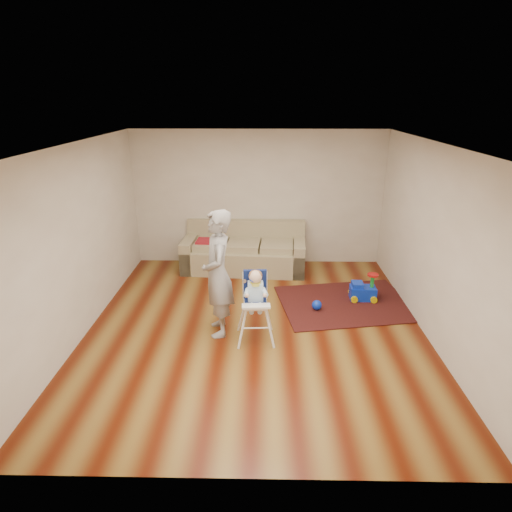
{
  "coord_description": "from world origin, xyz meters",
  "views": [
    {
      "loc": [
        0.12,
        -5.69,
        3.3
      ],
      "look_at": [
        0.0,
        0.4,
        1.0
      ],
      "focal_mm": 30.0,
      "sensor_mm": 36.0,
      "label": 1
    }
  ],
  "objects_px": {
    "sofa": "(244,247)",
    "ride_on_toy": "(363,286)",
    "side_table": "(197,254)",
    "toy_ball": "(317,305)",
    "high_chair": "(255,307)",
    "adult": "(218,274)"
  },
  "relations": [
    {
      "from": "sofa",
      "to": "high_chair",
      "type": "height_order",
      "value": "high_chair"
    },
    {
      "from": "side_table",
      "to": "toy_ball",
      "type": "distance_m",
      "value": 2.96
    },
    {
      "from": "sofa",
      "to": "ride_on_toy",
      "type": "bearing_deg",
      "value": -28.79
    },
    {
      "from": "side_table",
      "to": "adult",
      "type": "distance_m",
      "value": 2.8
    },
    {
      "from": "toy_ball",
      "to": "adult",
      "type": "bearing_deg",
      "value": -155.63
    },
    {
      "from": "ride_on_toy",
      "to": "adult",
      "type": "distance_m",
      "value": 2.68
    },
    {
      "from": "side_table",
      "to": "ride_on_toy",
      "type": "distance_m",
      "value": 3.42
    },
    {
      "from": "side_table",
      "to": "high_chair",
      "type": "height_order",
      "value": "high_chair"
    },
    {
      "from": "side_table",
      "to": "high_chair",
      "type": "relative_size",
      "value": 0.46
    },
    {
      "from": "side_table",
      "to": "adult",
      "type": "bearing_deg",
      "value": -74.83
    },
    {
      "from": "toy_ball",
      "to": "high_chair",
      "type": "relative_size",
      "value": 0.15
    },
    {
      "from": "ride_on_toy",
      "to": "high_chair",
      "type": "xyz_separation_m",
      "value": [
        -1.81,
        -1.29,
        0.27
      ]
    },
    {
      "from": "sofa",
      "to": "side_table",
      "type": "height_order",
      "value": "sofa"
    },
    {
      "from": "toy_ball",
      "to": "high_chair",
      "type": "height_order",
      "value": "high_chair"
    },
    {
      "from": "toy_ball",
      "to": "high_chair",
      "type": "bearing_deg",
      "value": -138.01
    },
    {
      "from": "ride_on_toy",
      "to": "sofa",
      "type": "bearing_deg",
      "value": 148.63
    },
    {
      "from": "sofa",
      "to": "high_chair",
      "type": "bearing_deg",
      "value": -79.93
    },
    {
      "from": "high_chair",
      "to": "adult",
      "type": "xyz_separation_m",
      "value": [
        -0.54,
        0.2,
        0.41
      ]
    },
    {
      "from": "high_chair",
      "to": "adult",
      "type": "relative_size",
      "value": 0.58
    },
    {
      "from": "high_chair",
      "to": "side_table",
      "type": "bearing_deg",
      "value": 110.44
    },
    {
      "from": "ride_on_toy",
      "to": "toy_ball",
      "type": "bearing_deg",
      "value": -152.38
    },
    {
      "from": "ride_on_toy",
      "to": "toy_ball",
      "type": "relative_size",
      "value": 2.89
    }
  ]
}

